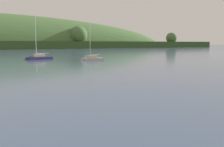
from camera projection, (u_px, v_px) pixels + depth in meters
The scene contains 2 objects.
sailboat_near_mooring at pixel (37, 59), 71.05m from camera, with size 7.69×2.59×12.82m.
sailboat_midwater_white at pixel (90, 59), 67.58m from camera, with size 6.33×2.60×10.57m.
Camera 1 is at (-8.29, 6.62, 4.40)m, focal length 42.40 mm.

